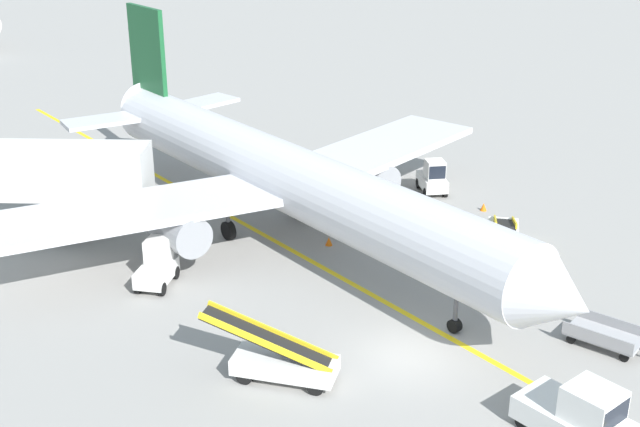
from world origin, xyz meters
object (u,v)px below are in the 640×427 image
Objects in this scene: safety_cone_nose_right at (329,241)px; safety_cone_wingtip_left at (401,247)px; baggage_tug_by_cargo_door at (433,178)px; safety_cone_wingtip_right at (367,227)px; ground_crew_marshaller at (463,258)px; airliner at (279,174)px; safety_cone_nose_left at (431,177)px; pushback_tug at (579,415)px; jet_bridge at (1,171)px; belt_loader_forward_hold at (282,360)px; safety_cone_tail_area at (484,207)px; belt_loader_aft_hold at (503,235)px; baggage_tug_near_wing at (157,265)px; baggage_cart_loaded at (604,336)px.

safety_cone_nose_right and safety_cone_wingtip_left have the same top height.
safety_cone_wingtip_left is at bearing -45.26° from safety_cone_nose_right.
baggage_tug_by_cargo_door is 6.90m from safety_cone_wingtip_right.
ground_crew_marshaller reaches higher than safety_cone_nose_right.
safety_cone_nose_right is 1.00× the size of safety_cone_wingtip_left.
safety_cone_nose_left is (12.09, 2.25, -3.20)m from airliner.
safety_cone_nose_left is (12.71, 21.68, -0.77)m from pushback_tug.
jet_bridge is 2.57× the size of belt_loader_forward_hold.
airliner reaches higher than pushback_tug.
safety_cone_tail_area is at bearing -81.48° from baggage_tug_by_cargo_door.
jet_bridge is at bearing 140.83° from safety_cone_wingtip_left.
belt_loader_aft_hold is 2.62× the size of ground_crew_marshaller.
baggage_cart_loaded is at bearing -50.13° from baggage_tug_near_wing.
safety_cone_wingtip_right is at bearing -1.85° from baggage_tug_near_wing.
safety_cone_nose_right is at bearing 134.74° from safety_cone_wingtip_left.
safety_cone_tail_area is (18.53, -1.73, -0.71)m from baggage_tug_near_wing.
airliner is at bearing -177.22° from baggage_tug_by_cargo_door.
safety_cone_wingtip_right is at bearing 93.05° from baggage_cart_loaded.
baggage_tug_by_cargo_door is (22.08, -7.31, -2.62)m from jet_bridge.
baggage_tug_by_cargo_door is 6.19× the size of safety_cone_nose_right.
airliner is 17.09m from baggage_cart_loaded.
pushback_tug is 1.39× the size of baggage_tug_by_cargo_door.
baggage_cart_loaded reaches higher than safety_cone_tail_area.
safety_cone_nose_left and safety_cone_wingtip_right have the same top height.
belt_loader_forward_hold is (-6.66, -11.00, -2.64)m from airliner.
safety_cone_wingtip_left is at bearing 30.27° from belt_loader_forward_hold.
belt_loader_aft_hold is at bearing -31.23° from safety_cone_wingtip_left.
pushback_tug is 12.17m from ground_crew_marshaller.
airliner reaches higher than safety_cone_wingtip_left.
baggage_tug_near_wing and baggage_tug_by_cargo_door have the same top height.
safety_cone_nose_right is (-6.85, 5.18, -0.56)m from belt_loader_aft_hold.
baggage_tug_by_cargo_door is at bearing -18.33° from jet_bridge.
safety_cone_tail_area is (0.55, -3.64, -0.71)m from baggage_tug_by_cargo_door.
belt_loader_aft_hold is 3.87m from ground_crew_marshaller.
safety_cone_nose_left is 10.68m from safety_cone_wingtip_left.
belt_loader_forward_hold is 12.70m from baggage_cart_loaded.
jet_bridge is 22.99m from ground_crew_marshaller.
safety_cone_nose_right is at bearing -5.14° from baggage_tug_near_wing.
belt_loader_forward_hold is 22.97m from safety_cone_nose_left.
safety_cone_nose_right is at bearing -163.60° from baggage_tug_by_cargo_door.
jet_bridge is 26.84× the size of safety_cone_nose_right.
baggage_tug_near_wing is 11.54m from safety_cone_wingtip_right.
belt_loader_aft_hold is at bearing -53.53° from safety_cone_wingtip_right.
ground_crew_marshaller is 3.86× the size of safety_cone_tail_area.
baggage_tug_by_cargo_door is 1.60× the size of ground_crew_marshaller.
belt_loader_aft_hold reaches higher than safety_cone_nose_left.
baggage_tug_near_wing is 1.54× the size of ground_crew_marshaller.
safety_cone_wingtip_left is at bearing -16.50° from baggage_tug_near_wing.
baggage_cart_loaded is 14.33m from safety_cone_nose_right.
jet_bridge is 25.35m from safety_cone_tail_area.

